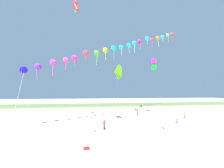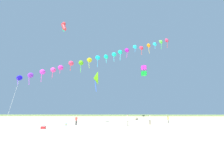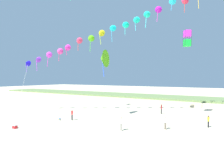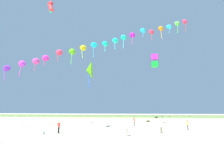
{
  "view_description": "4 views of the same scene",
  "coord_description": "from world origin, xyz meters",
  "views": [
    {
      "loc": [
        -6.64,
        -13.58,
        5.57
      ],
      "look_at": [
        -2.23,
        11.67,
        6.98
      ],
      "focal_mm": 24.0,
      "sensor_mm": 36.0,
      "label": 1
    },
    {
      "loc": [
        4.06,
        -22.29,
        2.23
      ],
      "look_at": [
        2.32,
        11.23,
        7.67
      ],
      "focal_mm": 28.0,
      "sensor_mm": 36.0,
      "label": 2
    },
    {
      "loc": [
        16.54,
        -12.82,
        6.27
      ],
      "look_at": [
        0.74,
        12.5,
        5.31
      ],
      "focal_mm": 32.0,
      "sensor_mm": 36.0,
      "label": 3
    },
    {
      "loc": [
        6.42,
        -13.23,
        3.06
      ],
      "look_at": [
        2.72,
        11.59,
        6.75
      ],
      "focal_mm": 28.0,
      "sensor_mm": 36.0,
      "label": 4
    }
  ],
  "objects": [
    {
      "name": "large_kite_low_lead",
      "position": [
        9.81,
        20.59,
        12.51
      ],
      "size": [
        1.38,
        1.38,
        2.55
      ],
      "color": "green"
    },
    {
      "name": "person_far_left",
      "position": [
        5.1,
        7.55,
        0.97
      ],
      "size": [
        0.59,
        0.23,
        1.68
      ],
      "color": "gray",
      "rests_on": "ground"
    },
    {
      "name": "beach_cooler",
      "position": [
        -6.54,
        1.53,
        0.21
      ],
      "size": [
        0.58,
        0.41,
        0.46
      ],
      "color": "red",
      "rests_on": "ground"
    },
    {
      "name": "beach_ball",
      "position": [
        -5.37,
        7.76,
        0.18
      ],
      "size": [
        0.36,
        0.36,
        0.36
      ],
      "color": "blue",
      "rests_on": "ground"
    },
    {
      "name": "dune_ridge",
      "position": [
        0.0,
        38.01,
        0.7
      ],
      "size": [
        120.0,
        12.9,
        1.41
      ],
      "color": "beige",
      "rests_on": "ground"
    },
    {
      "name": "person_near_right",
      "position": [
        9.36,
        10.88,
        0.95
      ],
      "size": [
        0.54,
        0.34,
        1.63
      ],
      "color": "#726656",
      "rests_on": "ground"
    },
    {
      "name": "person_near_left",
      "position": [
        13.66,
        14.69,
        0.88
      ],
      "size": [
        0.25,
        0.52,
        1.52
      ],
      "color": "black",
      "rests_on": "ground"
    },
    {
      "name": "person_mid_center",
      "position": [
        -3.89,
        8.81,
        0.91
      ],
      "size": [
        0.56,
        0.22,
        1.58
      ],
      "color": "black",
      "rests_on": "ground"
    },
    {
      "name": "large_kite_high_solo",
      "position": [
        -1.16,
        12.97,
        9.22
      ],
      "size": [
        1.45,
        2.89,
        4.23
      ],
      "color": "#5EC410"
    },
    {
      "name": "kite_banner_string",
      "position": [
        0.65,
        16.45,
        15.22
      ],
      "size": [
        33.77,
        15.55,
        22.12
      ],
      "color": "#1A11D9"
    },
    {
      "name": "ground_plane",
      "position": [
        0.0,
        0.0,
        0.0
      ],
      "size": [
        240.0,
        240.0,
        0.0
      ],
      "primitive_type": "plane",
      "color": "beige"
    },
    {
      "name": "person_far_right",
      "position": [
        5.59,
        20.9,
        0.94
      ],
      "size": [
        0.22,
        0.57,
        1.63
      ],
      "color": "black",
      "rests_on": "ground"
    }
  ]
}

